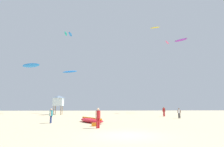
{
  "coord_description": "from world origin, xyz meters",
  "views": [
    {
      "loc": [
        -1.78,
        -12.56,
        1.96
      ],
      "look_at": [
        0.0,
        17.57,
        7.26
      ],
      "focal_mm": 29.31,
      "sensor_mm": 36.0,
      "label": 1
    }
  ],
  "objects_px": {
    "person_foreground": "(98,116)",
    "lifeguard_tower": "(58,100)",
    "kite_aloft_1": "(70,34)",
    "person_right": "(51,115)",
    "kite_aloft_4": "(181,40)",
    "kite_aloft_6": "(31,65)",
    "cooler_box": "(95,124)",
    "person_left": "(179,112)",
    "kite_aloft_0": "(155,28)",
    "kite_aloft_3": "(167,42)",
    "kite_grounded_near": "(91,120)",
    "person_midground": "(164,111)",
    "kite_aloft_7": "(70,72)",
    "kite_aloft_2": "(66,34)"
  },
  "relations": [
    {
      "from": "person_left",
      "to": "cooler_box",
      "type": "bearing_deg",
      "value": -11.22
    },
    {
      "from": "person_foreground",
      "to": "person_midground",
      "type": "distance_m",
      "value": 20.78
    },
    {
      "from": "kite_aloft_1",
      "to": "kite_aloft_6",
      "type": "bearing_deg",
      "value": -110.21
    },
    {
      "from": "person_left",
      "to": "kite_aloft_6",
      "type": "relative_size",
      "value": 0.38
    },
    {
      "from": "kite_aloft_3",
      "to": "person_midground",
      "type": "bearing_deg",
      "value": -115.38
    },
    {
      "from": "kite_grounded_near",
      "to": "kite_aloft_0",
      "type": "bearing_deg",
      "value": 59.45
    },
    {
      "from": "person_foreground",
      "to": "cooler_box",
      "type": "distance_m",
      "value": 1.87
    },
    {
      "from": "cooler_box",
      "to": "kite_aloft_7",
      "type": "relative_size",
      "value": 0.12
    },
    {
      "from": "kite_aloft_1",
      "to": "person_left",
      "type": "bearing_deg",
      "value": -41.33
    },
    {
      "from": "kite_aloft_2",
      "to": "cooler_box",
      "type": "bearing_deg",
      "value": -73.59
    },
    {
      "from": "person_foreground",
      "to": "cooler_box",
      "type": "bearing_deg",
      "value": 151.01
    },
    {
      "from": "kite_aloft_3",
      "to": "kite_aloft_7",
      "type": "xyz_separation_m",
      "value": [
        -27.12,
        1.71,
        -8.37
      ]
    },
    {
      "from": "person_foreground",
      "to": "kite_aloft_2",
      "type": "xyz_separation_m",
      "value": [
        -10.68,
        36.68,
        22.44
      ]
    },
    {
      "from": "lifeguard_tower",
      "to": "kite_aloft_3",
      "type": "xyz_separation_m",
      "value": [
        27.81,
        6.96,
        16.43
      ]
    },
    {
      "from": "person_left",
      "to": "kite_aloft_2",
      "type": "relative_size",
      "value": 0.47
    },
    {
      "from": "kite_aloft_6",
      "to": "cooler_box",
      "type": "bearing_deg",
      "value": -51.4
    },
    {
      "from": "kite_aloft_6",
      "to": "kite_grounded_near",
      "type": "bearing_deg",
      "value": -44.89
    },
    {
      "from": "kite_grounded_near",
      "to": "kite_aloft_1",
      "type": "distance_m",
      "value": 32.65
    },
    {
      "from": "kite_aloft_0",
      "to": "kite_aloft_1",
      "type": "bearing_deg",
      "value": -169.79
    },
    {
      "from": "kite_aloft_1",
      "to": "kite_aloft_6",
      "type": "xyz_separation_m",
      "value": [
        -4.67,
        -12.68,
        -11.33
      ]
    },
    {
      "from": "cooler_box",
      "to": "kite_aloft_1",
      "type": "height_order",
      "value": "kite_aloft_1"
    },
    {
      "from": "person_left",
      "to": "kite_aloft_3",
      "type": "xyz_separation_m",
      "value": [
        6.29,
        19.77,
        18.58
      ]
    },
    {
      "from": "person_left",
      "to": "person_right",
      "type": "height_order",
      "value": "person_right"
    },
    {
      "from": "lifeguard_tower",
      "to": "kite_aloft_1",
      "type": "height_order",
      "value": "kite_aloft_1"
    },
    {
      "from": "kite_aloft_3",
      "to": "kite_aloft_6",
      "type": "relative_size",
      "value": 0.72
    },
    {
      "from": "kite_aloft_6",
      "to": "person_left",
      "type": "bearing_deg",
      "value": -11.98
    },
    {
      "from": "person_midground",
      "to": "kite_aloft_7",
      "type": "relative_size",
      "value": 0.38
    },
    {
      "from": "person_midground",
      "to": "person_right",
      "type": "relative_size",
      "value": 1.07
    },
    {
      "from": "person_foreground",
      "to": "lifeguard_tower",
      "type": "xyz_separation_m",
      "value": [
        -9.11,
        24.62,
        2.03
      ]
    },
    {
      "from": "person_foreground",
      "to": "kite_aloft_4",
      "type": "height_order",
      "value": "kite_aloft_4"
    },
    {
      "from": "kite_aloft_1",
      "to": "person_right",
      "type": "bearing_deg",
      "value": -83.8
    },
    {
      "from": "kite_aloft_1",
      "to": "kite_aloft_7",
      "type": "distance_m",
      "value": 10.08
    },
    {
      "from": "kite_grounded_near",
      "to": "kite_aloft_7",
      "type": "relative_size",
      "value": 1.07
    },
    {
      "from": "kite_aloft_4",
      "to": "kite_aloft_6",
      "type": "height_order",
      "value": "kite_aloft_4"
    },
    {
      "from": "kite_aloft_6",
      "to": "kite_aloft_4",
      "type": "bearing_deg",
      "value": 24.38
    },
    {
      "from": "kite_aloft_1",
      "to": "kite_aloft_4",
      "type": "height_order",
      "value": "kite_aloft_4"
    },
    {
      "from": "lifeguard_tower",
      "to": "kite_aloft_2",
      "type": "distance_m",
      "value": 23.75
    },
    {
      "from": "kite_aloft_3",
      "to": "kite_grounded_near",
      "type": "bearing_deg",
      "value": -126.64
    },
    {
      "from": "lifeguard_tower",
      "to": "kite_aloft_0",
      "type": "relative_size",
      "value": 1.42
    },
    {
      "from": "kite_aloft_0",
      "to": "kite_aloft_6",
      "type": "xyz_separation_m",
      "value": [
        -28.96,
        -17.06,
        -15.79
      ]
    },
    {
      "from": "kite_aloft_3",
      "to": "kite_aloft_1",
      "type": "bearing_deg",
      "value": -176.27
    },
    {
      "from": "kite_grounded_near",
      "to": "kite_aloft_0",
      "type": "distance_m",
      "value": 41.71
    },
    {
      "from": "person_foreground",
      "to": "kite_aloft_3",
      "type": "bearing_deg",
      "value": 108.14
    },
    {
      "from": "kite_aloft_6",
      "to": "kite_aloft_0",
      "type": "bearing_deg",
      "value": 30.5
    },
    {
      "from": "kite_grounded_near",
      "to": "kite_aloft_0",
      "type": "relative_size",
      "value": 1.68
    },
    {
      "from": "kite_aloft_3",
      "to": "person_left",
      "type": "bearing_deg",
      "value": -107.65
    },
    {
      "from": "person_right",
      "to": "kite_grounded_near",
      "type": "bearing_deg",
      "value": 10.35
    },
    {
      "from": "person_right",
      "to": "kite_aloft_1",
      "type": "distance_m",
      "value": 31.83
    },
    {
      "from": "kite_grounded_near",
      "to": "kite_aloft_6",
      "type": "distance_m",
      "value": 19.04
    },
    {
      "from": "person_right",
      "to": "kite_aloft_4",
      "type": "xyz_separation_m",
      "value": [
        29.02,
        28.72,
        20.12
      ]
    }
  ]
}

